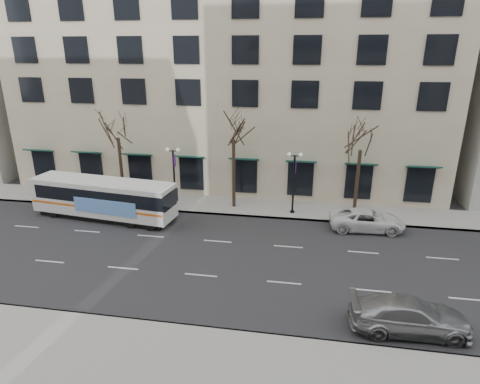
% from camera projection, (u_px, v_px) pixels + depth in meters
% --- Properties ---
extents(ground, '(160.00, 160.00, 0.00)m').
position_uv_depth(ground, '(210.00, 257.00, 26.27)').
color(ground, black).
rests_on(ground, ground).
extents(sidewalk_far, '(80.00, 4.00, 0.15)m').
position_uv_depth(sidewalk_far, '(293.00, 210.00, 33.83)').
color(sidewalk_far, gray).
rests_on(sidewalk_far, ground).
extents(building_hotel, '(40.00, 20.00, 24.00)m').
position_uv_depth(building_hotel, '(235.00, 58.00, 42.08)').
color(building_hotel, '#BBAC8E').
rests_on(building_hotel, ground).
extents(tree_far_left, '(3.60, 3.60, 8.34)m').
position_uv_depth(tree_far_left, '(117.00, 127.00, 33.76)').
color(tree_far_left, black).
rests_on(tree_far_left, ground).
extents(tree_far_mid, '(3.60, 3.60, 8.55)m').
position_uv_depth(tree_far_mid, '(233.00, 128.00, 32.14)').
color(tree_far_mid, black).
rests_on(tree_far_mid, ground).
extents(tree_far_right, '(3.60, 3.60, 8.06)m').
position_uv_depth(tree_far_right, '(362.00, 138.00, 30.74)').
color(tree_far_right, black).
rests_on(tree_far_right, ground).
extents(lamp_post_left, '(1.22, 0.45, 5.21)m').
position_uv_depth(lamp_post_left, '(174.00, 174.00, 33.68)').
color(lamp_post_left, black).
rests_on(lamp_post_left, ground).
extents(lamp_post_right, '(1.22, 0.45, 5.21)m').
position_uv_depth(lamp_post_right, '(294.00, 180.00, 32.12)').
color(lamp_post_right, black).
rests_on(lamp_post_right, ground).
extents(city_bus, '(12.00, 4.00, 3.19)m').
position_uv_depth(city_bus, '(104.00, 198.00, 31.80)').
color(city_bus, silver).
rests_on(city_bus, ground).
extents(silver_car, '(5.76, 2.58, 1.64)m').
position_uv_depth(silver_car, '(410.00, 316.00, 19.15)').
color(silver_car, '#97999E').
rests_on(silver_car, ground).
extents(white_pickup, '(5.66, 2.88, 1.53)m').
position_uv_depth(white_pickup, '(367.00, 220.00, 30.07)').
color(white_pickup, silver).
rests_on(white_pickup, ground).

